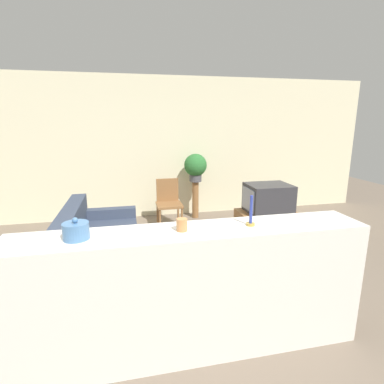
# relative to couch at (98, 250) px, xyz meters

# --- Properties ---
(ground_plane) EXTENTS (14.00, 14.00, 0.00)m
(ground_plane) POSITION_rel_couch_xyz_m (0.88, -1.24, -0.28)
(ground_plane) COLOR #756656
(wall_back) EXTENTS (9.00, 0.06, 2.70)m
(wall_back) POSITION_rel_couch_xyz_m (0.88, 2.19, 1.07)
(wall_back) COLOR beige
(wall_back) RESTS_ON ground_plane
(couch) EXTENTS (0.91, 1.80, 0.81)m
(couch) POSITION_rel_couch_xyz_m (0.00, 0.00, 0.00)
(couch) COLOR #384256
(couch) RESTS_ON ground_plane
(tv_stand) EXTENTS (0.93, 0.59, 0.43)m
(tv_stand) POSITION_rel_couch_xyz_m (2.60, 0.59, -0.06)
(tv_stand) COLOR olive
(tv_stand) RESTS_ON ground_plane
(television) EXTENTS (0.69, 0.56, 0.45)m
(television) POSITION_rel_couch_xyz_m (2.59, 0.59, 0.38)
(television) COLOR #333338
(television) RESTS_ON tv_stand
(wooden_chair) EXTENTS (0.44, 0.44, 0.87)m
(wooden_chair) POSITION_rel_couch_xyz_m (1.10, 1.41, 0.21)
(wooden_chair) COLOR olive
(wooden_chair) RESTS_ON ground_plane
(plant_stand) EXTENTS (0.12, 0.12, 0.73)m
(plant_stand) POSITION_rel_couch_xyz_m (1.69, 1.84, 0.08)
(plant_stand) COLOR olive
(plant_stand) RESTS_ON ground_plane
(potted_plant) EXTENTS (0.43, 0.43, 0.53)m
(potted_plant) POSITION_rel_couch_xyz_m (1.69, 1.84, 0.74)
(potted_plant) COLOR #4C4C51
(potted_plant) RESTS_ON plant_stand
(foreground_counter) EXTENTS (2.79, 0.44, 1.06)m
(foreground_counter) POSITION_rel_couch_xyz_m (0.88, -1.57, 0.25)
(foreground_counter) COLOR white
(foreground_counter) RESTS_ON ground_plane
(decorative_bowl) EXTENTS (0.18, 0.18, 0.16)m
(decorative_bowl) POSITION_rel_couch_xyz_m (0.04, -1.57, 0.84)
(decorative_bowl) COLOR #4C7AAD
(decorative_bowl) RESTS_ON foreground_counter
(candle_jar) EXTENTS (0.08, 0.08, 0.10)m
(candle_jar) POSITION_rel_couch_xyz_m (0.79, -1.57, 0.82)
(candle_jar) COLOR #C6844C
(candle_jar) RESTS_ON foreground_counter
(candlestick) EXTENTS (0.07, 0.07, 0.25)m
(candlestick) POSITION_rel_couch_xyz_m (1.35, -1.57, 0.86)
(candlestick) COLOR #B7933D
(candlestick) RESTS_ON foreground_counter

